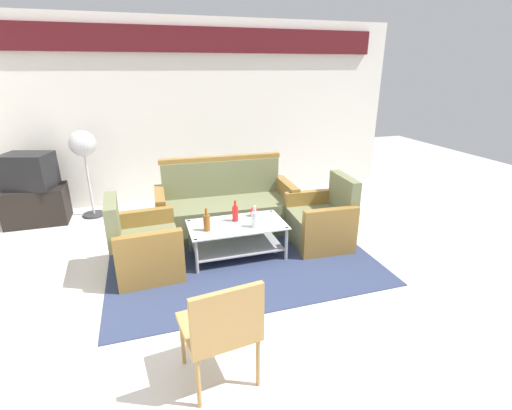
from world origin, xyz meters
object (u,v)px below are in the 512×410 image
Objects in this scene: armchair_left at (144,248)px; bottle_red at (235,213)px; television at (29,171)px; bottle_clear at (255,219)px; wicker_chair at (222,325)px; cup at (254,212)px; bottle_brown at (207,222)px; coffee_table at (237,235)px; armchair_right at (321,222)px; pedestal_fan at (83,149)px; tv_stand at (37,205)px; couch at (226,208)px.

bottle_red is at bearing 94.87° from armchair_left.
television is at bearing -145.17° from armchair_left.
bottle_clear is 0.30× the size of wicker_chair.
wicker_chair reaches higher than cup.
bottle_brown is 1.03× the size of bottle_clear.
bottle_clear is 0.28m from bottle_red.
cup reaches higher than coffee_table.
bottle_clear is at bearing -54.68° from bottle_red.
armchair_right is 3.39× the size of bottle_red.
pedestal_fan is (-1.73, 1.87, 0.74)m from coffee_table.
coffee_table is (1.03, 0.04, -0.02)m from armchair_left.
bottle_clear is (-0.91, -0.15, 0.22)m from armchair_right.
pedestal_fan reaches higher than bottle_brown.
coffee_table is 0.43m from bottle_brown.
cup is at bearing 74.50° from bottle_clear.
pedestal_fan is (-0.70, 1.91, 0.73)m from armchair_left.
television is at bearing 73.24° from tv_stand.
wicker_chair is at bearing -72.09° from pedestal_fan.
coffee_table is 4.37× the size of bottle_clear.
coffee_table is 0.36m from cup.
armchair_left is at bearing -170.50° from cup.
armchair_right is at bearing 169.77° from television.
tv_stand is at bearing 66.14° from armchair_right.
cup is at bearing -40.36° from pedestal_fan.
couch reaches higher than tv_stand.
tv_stand is at bearing 90.00° from television.
tv_stand is (-2.10, 1.89, -0.25)m from bottle_brown.
wicker_chair is (1.18, -3.64, -0.52)m from pedestal_fan.
wicker_chair is at bearing -62.16° from tv_stand.
television is (-3.54, 1.80, 0.47)m from armchair_right.
armchair_left is at bearing -52.55° from tv_stand.
bottle_clear is at bearing -105.50° from cup.
couch is at bearing 173.84° from television.
cup is 0.14× the size of television.
tv_stand is 4.06m from wicker_chair.
bottle_red is (0.36, 0.17, -0.00)m from bottle_brown.
couch is 1.34m from armchair_left.
armchair_right is 0.86m from cup.
armchair_left is at bearing 175.49° from bottle_clear.
cup is at bearing 111.77° from couch.
armchair_left is 0.67× the size of pedestal_fan.
bottle_brown is 2.83m from tv_stand.
armchair_right is at bearing -4.09° from bottle_red.
couch is at bearing 98.07° from bottle_clear.
couch reaches higher than coffee_table.
bottle_clear is 3.28m from television.
bottle_red is (-0.04, -0.67, 0.19)m from couch.
bottle_red is 3.02m from television.
wicker_chair is (1.89, -3.59, -0.27)m from television.
bottle_brown reaches higher than bottle_clear.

